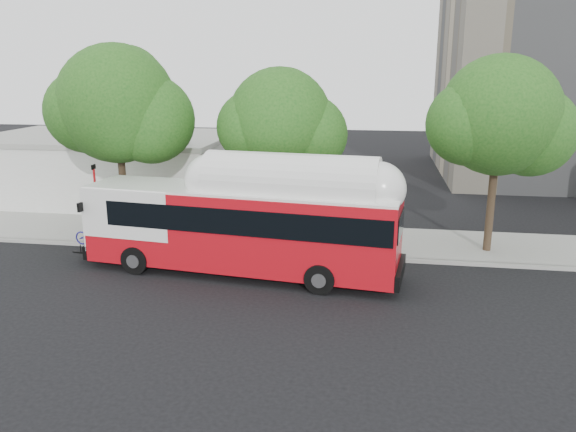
% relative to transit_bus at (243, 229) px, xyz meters
% --- Properties ---
extents(ground, '(120.00, 120.00, 0.00)m').
position_rel_transit_bus_xyz_m(ground, '(1.81, -1.35, -1.97)').
color(ground, black).
rests_on(ground, ground).
extents(sidewalk, '(60.00, 5.00, 0.15)m').
position_rel_transit_bus_xyz_m(sidewalk, '(1.81, 5.15, -1.90)').
color(sidewalk, gray).
rests_on(sidewalk, ground).
extents(curb_strip, '(60.00, 0.30, 0.15)m').
position_rel_transit_bus_xyz_m(curb_strip, '(1.81, 2.55, -1.90)').
color(curb_strip, gray).
rests_on(curb_strip, ground).
extents(red_curb_segment, '(10.00, 0.32, 0.16)m').
position_rel_transit_bus_xyz_m(red_curb_segment, '(-1.19, 2.55, -1.89)').
color(red_curb_segment, maroon).
rests_on(red_curb_segment, ground).
extents(street_tree_left, '(6.67, 5.80, 9.74)m').
position_rel_transit_bus_xyz_m(street_tree_left, '(-6.72, 4.21, 4.63)').
color(street_tree_left, '#2D2116').
rests_on(street_tree_left, ground).
extents(street_tree_mid, '(5.75, 5.00, 8.62)m').
position_rel_transit_bus_xyz_m(street_tree_mid, '(1.21, 4.71, 3.93)').
color(street_tree_mid, '#2D2116').
rests_on(street_tree_mid, ground).
extents(street_tree_right, '(6.21, 5.40, 9.18)m').
position_rel_transit_bus_xyz_m(street_tree_right, '(11.25, 4.51, 4.28)').
color(street_tree_right, '#2D2116').
rests_on(street_tree_right, ground).
extents(low_commercial_bldg, '(16.20, 10.20, 4.25)m').
position_rel_transit_bus_xyz_m(low_commercial_bldg, '(-12.19, 12.65, 0.18)').
color(low_commercial_bldg, silver).
rests_on(low_commercial_bldg, ground).
extents(transit_bus, '(14.48, 4.48, 4.22)m').
position_rel_transit_bus_xyz_m(transit_bus, '(0.00, 0.00, 0.00)').
color(transit_bus, red).
rests_on(transit_bus, ground).
extents(signal_pole, '(0.11, 0.38, 4.01)m').
position_rel_transit_bus_xyz_m(signal_pole, '(-8.06, 2.92, 0.09)').
color(signal_pole, red).
rests_on(signal_pole, ground).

